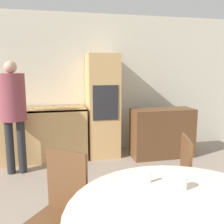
{
  "coord_description": "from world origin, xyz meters",
  "views": [
    {
      "loc": [
        -0.54,
        0.3,
        1.6
      ],
      "look_at": [
        0.05,
        2.94,
        1.13
      ],
      "focal_mm": 40.0,
      "sensor_mm": 36.0,
      "label": 1
    }
  ],
  "objects_px": {
    "chair_far_left": "(61,206)",
    "cup": "(182,183)",
    "person_standing": "(13,105)",
    "oven_unit": "(103,106)",
    "chair_far_right": "(176,180)",
    "sideboard": "(162,133)"
  },
  "relations": [
    {
      "from": "chair_far_right",
      "to": "cup",
      "type": "relative_size",
      "value": 9.88
    },
    {
      "from": "cup",
      "to": "sideboard",
      "type": "bearing_deg",
      "value": 68.51
    },
    {
      "from": "chair_far_left",
      "to": "cup",
      "type": "xyz_separation_m",
      "value": [
        0.82,
        -0.4,
        0.3
      ]
    },
    {
      "from": "chair_far_left",
      "to": "cup",
      "type": "relative_size",
      "value": 9.88
    },
    {
      "from": "sideboard",
      "to": "cup",
      "type": "relative_size",
      "value": 11.58
    },
    {
      "from": "oven_unit",
      "to": "cup",
      "type": "distance_m",
      "value": 2.98
    },
    {
      "from": "chair_far_left",
      "to": "cup",
      "type": "distance_m",
      "value": 0.96
    },
    {
      "from": "sideboard",
      "to": "person_standing",
      "type": "xyz_separation_m",
      "value": [
        -2.49,
        -0.2,
        0.62
      ]
    },
    {
      "from": "sideboard",
      "to": "chair_far_left",
      "type": "xyz_separation_m",
      "value": [
        -1.86,
        -2.23,
        0.08
      ]
    },
    {
      "from": "oven_unit",
      "to": "sideboard",
      "type": "relative_size",
      "value": 1.66
    },
    {
      "from": "person_standing",
      "to": "oven_unit",
      "type": "bearing_deg",
      "value": 20.3
    },
    {
      "from": "cup",
      "to": "chair_far_left",
      "type": "bearing_deg",
      "value": 153.68
    },
    {
      "from": "oven_unit",
      "to": "chair_far_right",
      "type": "height_order",
      "value": "oven_unit"
    },
    {
      "from": "oven_unit",
      "to": "chair_far_right",
      "type": "bearing_deg",
      "value": -83.08
    },
    {
      "from": "sideboard",
      "to": "cup",
      "type": "distance_m",
      "value": 2.86
    },
    {
      "from": "oven_unit",
      "to": "sideboard",
      "type": "xyz_separation_m",
      "value": [
        1.04,
        -0.34,
        -0.49
      ]
    },
    {
      "from": "chair_far_right",
      "to": "cup",
      "type": "height_order",
      "value": "chair_far_right"
    },
    {
      "from": "sideboard",
      "to": "cup",
      "type": "height_order",
      "value": "sideboard"
    },
    {
      "from": "sideboard",
      "to": "chair_far_right",
      "type": "distance_m",
      "value": 2.15
    },
    {
      "from": "oven_unit",
      "to": "person_standing",
      "type": "xyz_separation_m",
      "value": [
        -1.46,
        -0.54,
        0.13
      ]
    },
    {
      "from": "chair_far_left",
      "to": "person_standing",
      "type": "relative_size",
      "value": 0.56
    },
    {
      "from": "chair_far_right",
      "to": "oven_unit",
      "type": "bearing_deg",
      "value": -155.69
    }
  ]
}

